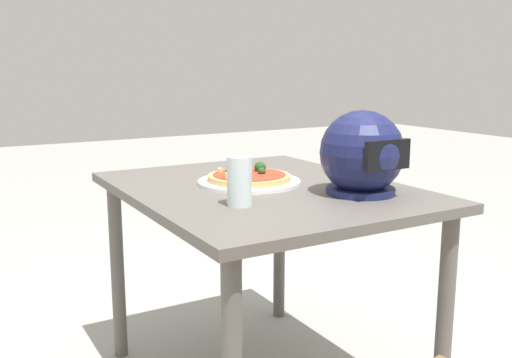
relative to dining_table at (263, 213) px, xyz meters
The scene contains 5 objects.
dining_table is the anchor object (origin of this frame).
pizza_plate 0.11m from the dining_table, 72.23° to the right, with size 0.34×0.34×0.01m, color white.
pizza 0.13m from the dining_table, 72.65° to the right, with size 0.27×0.27×0.05m.
motorcycle_helmet 0.38m from the dining_table, 129.51° to the left, with size 0.25×0.25×0.25m.
drinking_glass 0.32m from the dining_table, 45.51° to the left, with size 0.07×0.07×0.14m, color silver.
Camera 1 is at (0.93, 1.57, 1.09)m, focal length 40.39 mm.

